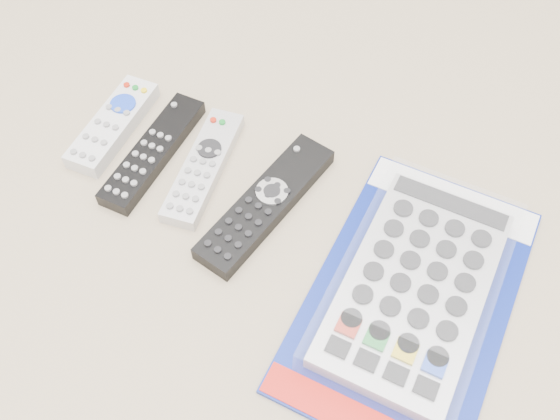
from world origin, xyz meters
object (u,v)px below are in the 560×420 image
at_px(remote_small_grey, 113,125).
at_px(remote_silver_dvd, 203,167).
at_px(remote_large_black, 266,203).
at_px(jumbo_remote_packaged, 415,286).
at_px(remote_slim_black, 153,152).

bearing_deg(remote_small_grey, remote_silver_dvd, -6.28).
relative_size(remote_small_grey, remote_large_black, 0.73).
distance_m(remote_silver_dvd, jumbo_remote_packaged, 0.32).
xyz_separation_m(remote_silver_dvd, remote_large_black, (0.10, -0.02, 0.00)).
relative_size(remote_small_grey, remote_slim_black, 0.84).
bearing_deg(remote_small_grey, remote_large_black, -9.03).
xyz_separation_m(remote_small_grey, remote_slim_black, (0.08, -0.02, -0.00)).
relative_size(remote_small_grey, remote_silver_dvd, 0.88).
relative_size(remote_slim_black, remote_silver_dvd, 1.04).
distance_m(remote_small_grey, remote_silver_dvd, 0.15).
bearing_deg(remote_silver_dvd, remote_slim_black, 177.52).
bearing_deg(remote_slim_black, remote_silver_dvd, 5.67).
bearing_deg(jumbo_remote_packaged, remote_silver_dvd, 171.02).
height_order(remote_slim_black, remote_silver_dvd, remote_slim_black).
height_order(remote_small_grey, remote_silver_dvd, remote_small_grey).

